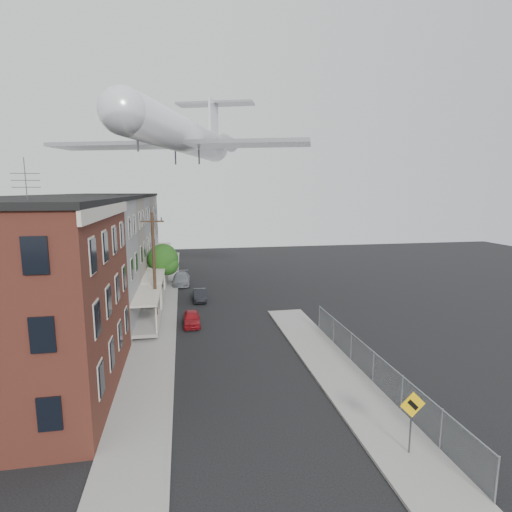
{
  "coord_description": "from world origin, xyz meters",
  "views": [
    {
      "loc": [
        -3.23,
        -14.42,
        10.7
      ],
      "look_at": [
        0.94,
        8.29,
        6.91
      ],
      "focal_mm": 28.0,
      "sensor_mm": 36.0,
      "label": 1
    }
  ],
  "objects_px": {
    "warning_sign": "(412,413)",
    "utility_pole": "(154,267)",
    "street_tree": "(164,260)",
    "car_mid": "(200,295)",
    "airplane": "(185,136)",
    "car_near": "(192,318)",
    "car_far": "(181,279)"
  },
  "relations": [
    {
      "from": "warning_sign",
      "to": "utility_pole",
      "type": "xyz_separation_m",
      "value": [
        -11.2,
        19.03,
        2.79
      ]
    },
    {
      "from": "street_tree",
      "to": "car_mid",
      "type": "relative_size",
      "value": 1.52
    },
    {
      "from": "utility_pole",
      "to": "street_tree",
      "type": "height_order",
      "value": "utility_pole"
    },
    {
      "from": "street_tree",
      "to": "airplane",
      "type": "xyz_separation_m",
      "value": [
        2.58,
        1.39,
        12.88
      ]
    },
    {
      "from": "car_near",
      "to": "warning_sign",
      "type": "bearing_deg",
      "value": -64.65
    },
    {
      "from": "warning_sign",
      "to": "airplane",
      "type": "distance_m",
      "value": 34.62
    },
    {
      "from": "utility_pole",
      "to": "car_near",
      "type": "distance_m",
      "value": 5.15
    },
    {
      "from": "utility_pole",
      "to": "airplane",
      "type": "xyz_separation_m",
      "value": [
        2.9,
        11.31,
        11.66
      ]
    },
    {
      "from": "street_tree",
      "to": "airplane",
      "type": "relative_size",
      "value": 0.17
    },
    {
      "from": "car_far",
      "to": "airplane",
      "type": "bearing_deg",
      "value": -64.31
    },
    {
      "from": "car_far",
      "to": "airplane",
      "type": "xyz_separation_m",
      "value": [
        0.9,
        -1.99,
        15.66
      ]
    },
    {
      "from": "street_tree",
      "to": "airplane",
      "type": "bearing_deg",
      "value": 28.37
    },
    {
      "from": "car_near",
      "to": "airplane",
      "type": "bearing_deg",
      "value": 89.92
    },
    {
      "from": "warning_sign",
      "to": "car_near",
      "type": "distance_m",
      "value": 19.7
    },
    {
      "from": "car_near",
      "to": "car_mid",
      "type": "distance_m",
      "value": 7.24
    },
    {
      "from": "warning_sign",
      "to": "car_near",
      "type": "height_order",
      "value": "warning_sign"
    },
    {
      "from": "street_tree",
      "to": "car_far",
      "type": "distance_m",
      "value": 4.69
    },
    {
      "from": "street_tree",
      "to": "car_near",
      "type": "height_order",
      "value": "street_tree"
    },
    {
      "from": "car_mid",
      "to": "airplane",
      "type": "height_order",
      "value": "airplane"
    },
    {
      "from": "car_mid",
      "to": "car_far",
      "type": "xyz_separation_m",
      "value": [
        -1.8,
        7.37,
        0.11
      ]
    },
    {
      "from": "car_mid",
      "to": "warning_sign",
      "type": "bearing_deg",
      "value": -73.73
    },
    {
      "from": "car_near",
      "to": "airplane",
      "type": "relative_size",
      "value": 0.11
    },
    {
      "from": "utility_pole",
      "to": "street_tree",
      "type": "bearing_deg",
      "value": 88.11
    },
    {
      "from": "car_far",
      "to": "car_mid",
      "type": "bearing_deg",
      "value": -74.94
    },
    {
      "from": "car_near",
      "to": "street_tree",
      "type": "bearing_deg",
      "value": 102.9
    },
    {
      "from": "car_near",
      "to": "car_far",
      "type": "xyz_separation_m",
      "value": [
        -0.84,
        14.54,
        0.1
      ]
    },
    {
      "from": "street_tree",
      "to": "car_far",
      "type": "height_order",
      "value": "street_tree"
    },
    {
      "from": "car_near",
      "to": "utility_pole",
      "type": "bearing_deg",
      "value": 156.78
    },
    {
      "from": "street_tree",
      "to": "utility_pole",
      "type": "bearing_deg",
      "value": -91.89
    },
    {
      "from": "warning_sign",
      "to": "utility_pole",
      "type": "relative_size",
      "value": 0.31
    },
    {
      "from": "warning_sign",
      "to": "airplane",
      "type": "relative_size",
      "value": 0.09
    },
    {
      "from": "street_tree",
      "to": "airplane",
      "type": "distance_m",
      "value": 13.21
    }
  ]
}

